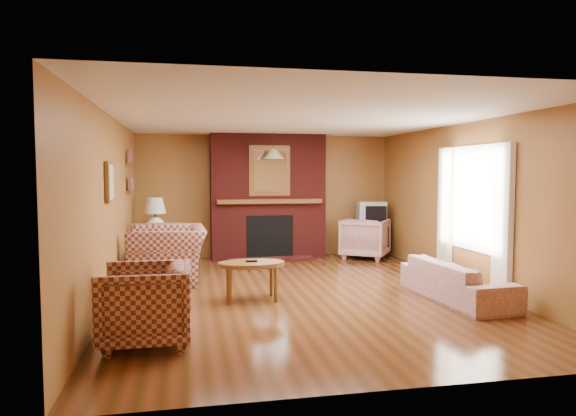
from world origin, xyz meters
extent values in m
plane|color=#48290F|center=(0.00, 0.00, 0.00)|extent=(6.50, 6.50, 0.00)
plane|color=white|center=(0.00, 0.00, 2.40)|extent=(6.50, 6.50, 0.00)
plane|color=#9B5F30|center=(0.00, 3.25, 1.20)|extent=(6.50, 0.00, 6.50)
plane|color=#9B5F30|center=(0.00, -3.25, 1.20)|extent=(6.50, 0.00, 6.50)
plane|color=#9B5F30|center=(-2.50, 0.00, 1.20)|extent=(0.00, 6.50, 6.50)
plane|color=#9B5F30|center=(2.50, 0.00, 1.20)|extent=(0.00, 6.50, 6.50)
cube|color=#4E1311|center=(0.00, 3.00, 1.20)|extent=(2.20, 0.50, 2.40)
cube|color=black|center=(0.00, 2.77, 0.45)|extent=(0.90, 0.06, 0.80)
cube|color=#4E1311|center=(0.00, 2.60, 0.03)|extent=(1.60, 0.35, 0.06)
cube|color=brown|center=(0.00, 2.73, 1.12)|extent=(2.00, 0.18, 0.08)
cube|color=brown|center=(0.00, 2.76, 1.70)|extent=(0.78, 0.05, 0.95)
cube|color=white|center=(0.00, 2.73, 1.70)|extent=(0.62, 0.02, 0.80)
cube|color=beige|center=(2.44, -0.95, 1.05)|extent=(0.08, 0.35, 2.00)
cube|color=beige|center=(2.44, 0.55, 1.05)|extent=(0.08, 0.35, 2.00)
cube|color=white|center=(2.48, -0.20, 1.30)|extent=(0.03, 1.10, 1.50)
cube|color=brown|center=(-2.47, 1.90, 1.35)|extent=(0.06, 0.55, 0.04)
cube|color=brown|center=(-2.47, 1.90, 1.80)|extent=(0.06, 0.55, 0.04)
cube|color=brown|center=(-2.47, -0.30, 1.55)|extent=(0.04, 0.40, 0.50)
cube|color=beige|center=(-2.44, -0.30, 1.55)|extent=(0.01, 0.32, 0.42)
cylinder|color=black|center=(0.00, 2.30, 2.22)|extent=(0.01, 0.01, 0.35)
cone|color=tan|center=(0.00, 2.30, 2.00)|extent=(0.36, 0.36, 0.18)
imported|color=maroon|center=(-1.85, 1.13, 0.42)|extent=(1.18, 1.34, 0.84)
imported|color=maroon|center=(-1.95, -1.80, 0.39)|extent=(0.87, 0.85, 0.78)
imported|color=beige|center=(1.90, -0.81, 0.26)|extent=(0.83, 1.82, 0.52)
imported|color=beige|center=(1.85, 2.57, 0.39)|extent=(1.16, 1.17, 0.78)
ellipsoid|color=brown|center=(-0.73, -0.29, 0.48)|extent=(0.87, 0.54, 0.05)
cube|color=black|center=(-0.73, -0.29, 0.52)|extent=(0.15, 0.05, 0.02)
cylinder|color=brown|center=(-0.44, -0.12, 0.23)|extent=(0.05, 0.05, 0.45)
cylinder|color=brown|center=(-1.02, -0.12, 0.23)|extent=(0.05, 0.05, 0.45)
cylinder|color=brown|center=(-0.44, -0.46, 0.23)|extent=(0.05, 0.05, 0.45)
cylinder|color=brown|center=(-1.02, -0.46, 0.23)|extent=(0.05, 0.05, 0.45)
cube|color=brown|center=(-2.10, 2.45, 0.29)|extent=(0.45, 0.45, 0.58)
sphere|color=white|center=(-2.10, 2.45, 0.73)|extent=(0.31, 0.31, 0.31)
cylinder|color=black|center=(-2.10, 2.45, 0.91)|extent=(0.03, 0.03, 0.10)
cone|color=silver|center=(-2.10, 2.45, 1.08)|extent=(0.39, 0.39, 0.27)
cube|color=black|center=(2.05, 2.80, 0.30)|extent=(0.58, 0.53, 0.60)
cube|color=#ADB0B5|center=(2.05, 2.80, 0.84)|extent=(0.62, 0.60, 0.49)
cube|color=black|center=(2.05, 2.53, 0.84)|extent=(0.41, 0.09, 0.35)
camera|label=1|loc=(-1.54, -6.85, 1.67)|focal=32.00mm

